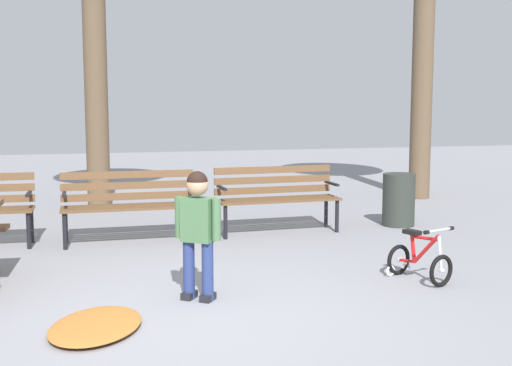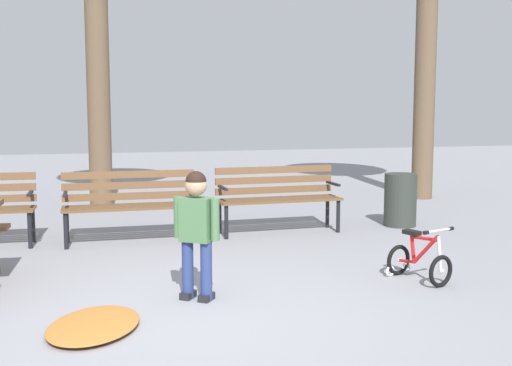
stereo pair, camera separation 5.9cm
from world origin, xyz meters
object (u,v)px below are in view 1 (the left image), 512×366
object	(u,v)px
park_bench_left	(129,200)
park_bench_right	(276,193)
child_standing	(198,224)
trash_bin	(399,200)
kids_bicycle	(419,260)

from	to	relation	value
park_bench_left	park_bench_right	bearing A→B (deg)	3.26
child_standing	park_bench_left	bearing A→B (deg)	98.23
park_bench_right	trash_bin	bearing A→B (deg)	-0.72
park_bench_left	kids_bicycle	distance (m)	3.55
kids_bicycle	trash_bin	distance (m)	2.85
park_bench_right	kids_bicycle	xyz separation A→B (m)	(0.60, -2.62, -0.31)
park_bench_left	park_bench_right	world-z (taller)	same
park_bench_right	park_bench_left	bearing A→B (deg)	-176.74
trash_bin	park_bench_left	bearing A→B (deg)	-178.65
child_standing	trash_bin	size ratio (longest dim) A/B	1.54
park_bench_right	trash_bin	world-z (taller)	park_bench_right
kids_bicycle	trash_bin	bearing A→B (deg)	66.01
park_bench_right	trash_bin	xyz separation A→B (m)	(1.75, -0.02, -0.15)
trash_bin	kids_bicycle	bearing A→B (deg)	-113.99
child_standing	park_bench_right	bearing A→B (deg)	60.19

